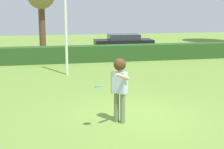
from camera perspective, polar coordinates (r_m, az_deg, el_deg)
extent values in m
plane|color=olive|center=(9.57, 3.99, -7.44)|extent=(60.00, 60.00, 0.00)
cylinder|color=#697751|center=(8.97, 1.87, -5.90)|extent=(0.14, 0.14, 0.84)
cylinder|color=#697751|center=(9.07, 0.79, -5.69)|extent=(0.14, 0.14, 0.84)
cube|color=silver|center=(8.83, 1.35, -1.40)|extent=(0.42, 0.42, 0.58)
cylinder|color=tan|center=(8.43, 1.72, -0.36)|extent=(0.50, 0.50, 0.30)
cylinder|color=tan|center=(8.96, 0.07, -1.34)|extent=(0.09, 0.09, 0.62)
sphere|color=tan|center=(8.74, 1.36, 1.54)|extent=(0.22, 0.22, 0.22)
sphere|color=#462C17|center=(8.74, 1.36, 1.74)|extent=(0.33, 0.33, 0.33)
cylinder|color=#268CE5|center=(8.28, -2.36, -2.14)|extent=(0.22, 0.22, 0.07)
cylinder|color=silver|center=(15.35, -8.07, 9.18)|extent=(0.12, 0.12, 5.01)
cube|color=#274C1D|center=(19.18, -4.34, 3.61)|extent=(24.78, 0.90, 0.94)
cube|color=black|center=(23.88, 2.02, 5.45)|extent=(4.28, 1.91, 0.55)
cube|color=#2D333D|center=(23.84, 2.03, 6.58)|extent=(2.28, 1.67, 0.40)
cylinder|color=black|center=(25.05, 4.96, 5.07)|extent=(0.60, 0.13, 0.60)
cylinder|color=black|center=(23.42, 5.96, 4.60)|extent=(0.60, 0.13, 0.60)
cylinder|color=black|center=(24.51, -1.75, 4.96)|extent=(0.60, 0.13, 0.60)
cylinder|color=black|center=(22.84, -1.20, 4.48)|extent=(0.60, 0.13, 0.60)
cylinder|color=brown|center=(23.05, -12.03, 7.32)|extent=(0.43, 0.43, 3.02)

